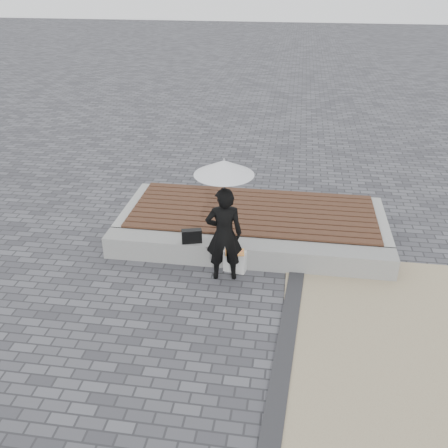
{
  "coord_description": "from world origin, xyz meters",
  "views": [
    {
      "loc": [
        0.67,
        -5.56,
        4.64
      ],
      "look_at": [
        -0.32,
        1.12,
        1.0
      ],
      "focal_mm": 39.25,
      "sensor_mm": 36.0,
      "label": 1
    }
  ],
  "objects": [
    {
      "name": "ground",
      "position": [
        0.0,
        0.0,
        0.0
      ],
      "size": [
        80.0,
        80.0,
        0.0
      ],
      "primitive_type": "plane",
      "color": "#535359",
      "rests_on": "ground"
    },
    {
      "name": "edging_band",
      "position": [
        0.75,
        -0.5,
        0.02
      ],
      "size": [
        0.61,
        5.2,
        0.04
      ],
      "primitive_type": "cube",
      "rotation": [
        0.0,
        0.0,
        -0.07
      ],
      "color": "#2B2B2D",
      "rests_on": "ground"
    },
    {
      "name": "seating_ledge",
      "position": [
        0.0,
        1.6,
        0.2
      ],
      "size": [
        5.0,
        0.45,
        0.4
      ],
      "primitive_type": "cube",
      "color": "gray",
      "rests_on": "ground"
    },
    {
      "name": "timber_platform",
      "position": [
        0.0,
        2.8,
        0.2
      ],
      "size": [
        5.0,
        2.0,
        0.4
      ],
      "primitive_type": "cube",
      "color": "#ACADA7",
      "rests_on": "ground"
    },
    {
      "name": "timber_decking",
      "position": [
        0.0,
        2.8,
        0.42
      ],
      "size": [
        4.6,
        2.0,
        0.04
      ],
      "primitive_type": null,
      "color": "brown",
      "rests_on": "timber_platform"
    },
    {
      "name": "woman",
      "position": [
        -0.32,
        1.12,
        0.81
      ],
      "size": [
        0.65,
        0.49,
        1.62
      ],
      "primitive_type": "imported",
      "rotation": [
        0.0,
        0.0,
        3.33
      ],
      "color": "black",
      "rests_on": "ground"
    },
    {
      "name": "parasol",
      "position": [
        -0.32,
        1.12,
        1.95
      ],
      "size": [
        0.91,
        0.91,
        1.16
      ],
      "rotation": [
        0.0,
        0.0,
        -0.35
      ],
      "color": "#B4B5B9",
      "rests_on": "ground"
    },
    {
      "name": "handbag",
      "position": [
        -0.93,
        1.49,
        0.52
      ],
      "size": [
        0.36,
        0.21,
        0.24
      ],
      "primitive_type": "cube",
      "rotation": [
        0.0,
        0.0,
        0.28
      ],
      "color": "black",
      "rests_on": "seating_ledge"
    },
    {
      "name": "canvas_tote",
      "position": [
        -0.16,
        1.33,
        0.2
      ],
      "size": [
        0.39,
        0.22,
        0.39
      ],
      "primitive_type": "cube",
      "rotation": [
        0.0,
        0.0,
        -0.18
      ],
      "color": "silver",
      "rests_on": "ground"
    },
    {
      "name": "magazine",
      "position": [
        -0.16,
        1.28,
        0.4
      ],
      "size": [
        0.35,
        0.27,
        0.01
      ],
      "primitive_type": "cube",
      "rotation": [
        0.0,
        0.0,
        0.14
      ],
      "color": "#D44038",
      "rests_on": "canvas_tote"
    }
  ]
}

